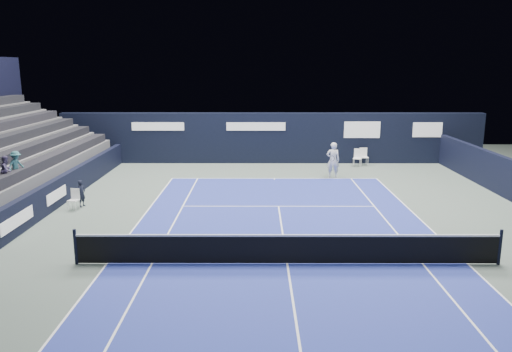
{
  "coord_description": "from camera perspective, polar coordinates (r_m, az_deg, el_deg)",
  "views": [
    {
      "loc": [
        -0.91,
        -14.21,
        5.85
      ],
      "look_at": [
        -0.97,
        6.57,
        1.3
      ],
      "focal_mm": 35.0,
      "sensor_mm": 36.0,
      "label": 1
    }
  ],
  "objects": [
    {
      "name": "court_surface",
      "position": [
        15.39,
        3.59,
        -9.99
      ],
      "size": [
        10.97,
        23.77,
        0.01
      ],
      "primitive_type": "cube",
      "color": "navy",
      "rests_on": "ground"
    },
    {
      "name": "tennis_net",
      "position": [
        15.21,
        3.62,
        -8.23
      ],
      "size": [
        12.9,
        0.1,
        1.1
      ],
      "color": "black",
      "rests_on": "ground"
    },
    {
      "name": "line_judge",
      "position": [
        22.54,
        -19.31,
        -1.9
      ],
      "size": [
        0.4,
        0.49,
        1.15
      ],
      "primitive_type": "imported",
      "rotation": [
        0.0,
        0.0,
        1.22
      ],
      "color": "black",
      "rests_on": "ground"
    },
    {
      "name": "folding_chair_back_b",
      "position": [
        30.57,
        11.53,
        2.21
      ],
      "size": [
        0.59,
        0.58,
        1.06
      ],
      "rotation": [
        0.0,
        0.0,
        -0.32
      ],
      "color": "silver",
      "rests_on": "ground"
    },
    {
      "name": "back_sponsor_wall",
      "position": [
        31.02,
        1.85,
        4.38
      ],
      "size": [
        26.0,
        0.63,
        3.1
      ],
      "color": "black",
      "rests_on": "ground"
    },
    {
      "name": "side_barrier_left",
      "position": [
        22.56,
        -22.24,
        -2.05
      ],
      "size": [
        0.33,
        22.0,
        1.2
      ],
      "color": "black",
      "rests_on": "ground"
    },
    {
      "name": "court_markings",
      "position": [
        15.39,
        3.59,
        -9.97
      ],
      "size": [
        11.03,
        23.83,
        0.0
      ],
      "color": "white",
      "rests_on": "court_surface"
    },
    {
      "name": "ground",
      "position": [
        17.26,
        3.2,
        -7.48
      ],
      "size": [
        48.0,
        48.0,
        0.0
      ],
      "primitive_type": "plane",
      "color": "#4A584F",
      "rests_on": "ground"
    },
    {
      "name": "line_judge_chair",
      "position": [
        22.2,
        -20.06,
        -2.35
      ],
      "size": [
        0.46,
        0.44,
        0.89
      ],
      "rotation": [
        0.0,
        0.0,
        -0.19
      ],
      "color": "white",
      "rests_on": "ground"
    },
    {
      "name": "folding_chair_back_a",
      "position": [
        31.09,
        12.21,
        2.34
      ],
      "size": [
        0.49,
        0.48,
        1.05
      ],
      "rotation": [
        0.0,
        0.0,
        0.07
      ],
      "color": "silver",
      "rests_on": "ground"
    },
    {
      "name": "tennis_player",
      "position": [
        27.12,
        8.79,
        1.82
      ],
      "size": [
        0.73,
        0.87,
        1.92
      ],
      "color": "silver",
      "rests_on": "ground"
    }
  ]
}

